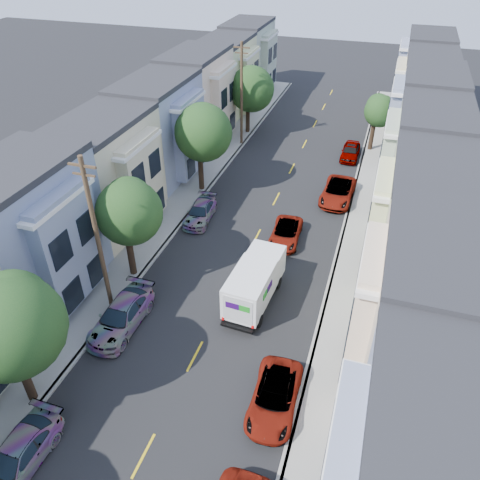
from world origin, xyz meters
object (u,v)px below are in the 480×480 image
at_px(utility_pole_far, 242,95).
at_px(lead_sedan, 286,233).
at_px(tree_d, 202,133).
at_px(parked_left_d, 200,212).
at_px(parked_right_b, 274,398).
at_px(tree_c, 128,213).
at_px(parked_right_c, 338,192).
at_px(tree_e, 251,89).
at_px(tree_b, 10,327).
at_px(tree_far_r, 379,112).
at_px(parked_left_c, 121,316).
at_px(fedex_truck, 255,282).
at_px(utility_pole_near, 98,239).
at_px(parked_right_d, 350,151).
at_px(parked_left_b, 16,458).

relative_size(utility_pole_far, lead_sedan, 2.25).
relative_size(tree_d, utility_pole_far, 0.76).
relative_size(parked_left_d, parked_right_b, 0.92).
relative_size(tree_c, tree_d, 0.91).
bearing_deg(parked_right_c, tree_e, 135.62).
distance_m(tree_b, tree_e, 36.15).
relative_size(tree_far_r, parked_left_d, 1.30).
bearing_deg(parked_left_c, fedex_truck, 33.40).
height_order(utility_pole_near, parked_right_c, utility_pole_near).
relative_size(parked_right_b, parked_right_d, 1.09).
height_order(parked_left_d, parked_right_d, parked_right_d).
bearing_deg(tree_c, parked_right_d, 63.78).
relative_size(tree_e, tree_far_r, 1.26).
relative_size(utility_pole_near, utility_pole_far, 1.00).
relative_size(tree_far_r, parked_right_c, 1.06).
bearing_deg(tree_e, utility_pole_far, -89.97).
bearing_deg(tree_d, tree_e, 90.00).
bearing_deg(tree_far_r, parked_left_c, -111.66).
distance_m(parked_left_b, parked_left_c, 9.00).
height_order(tree_far_r, utility_pole_far, utility_pole_far).
height_order(tree_d, lead_sedan, tree_d).
xyz_separation_m(tree_e, utility_pole_far, (0.00, -3.14, 0.36)).
bearing_deg(tree_far_r, tree_c, -117.59).
height_order(utility_pole_near, parked_right_d, utility_pole_near).
height_order(parked_right_c, parked_right_d, parked_right_c).
bearing_deg(parked_left_b, parked_right_b, 33.70).
bearing_deg(parked_left_d, parked_left_c, -94.88).
bearing_deg(fedex_truck, tree_b, -124.82).
xyz_separation_m(utility_pole_near, parked_left_b, (1.40, -10.14, -4.44)).
distance_m(tree_c, parked_right_d, 25.70).
bearing_deg(parked_left_b, lead_sedan, 71.46).
bearing_deg(parked_right_b, parked_right_c, 87.31).
xyz_separation_m(parked_left_d, parked_right_b, (9.80, -14.75, 0.01)).
relative_size(tree_c, parked_right_b, 1.47).
height_order(parked_left_c, parked_right_b, parked_left_c).
bearing_deg(tree_e, parked_right_d, -15.39).
bearing_deg(tree_e, tree_c, -90.00).
distance_m(tree_d, utility_pole_near, 15.57).
relative_size(parked_left_d, parked_right_c, 0.81).
distance_m(parked_right_b, parked_right_c, 21.15).
xyz_separation_m(tree_d, utility_pole_far, (0.00, 10.43, -0.12)).
bearing_deg(lead_sedan, parked_left_b, -112.16).
bearing_deg(utility_pole_far, tree_e, 90.03).
xyz_separation_m(tree_d, parked_left_b, (1.40, -25.71, -4.56)).
height_order(utility_pole_far, parked_left_c, utility_pole_far).
bearing_deg(parked_right_c, parked_right_d, 91.88).
height_order(tree_far_r, parked_left_b, tree_far_r).
bearing_deg(parked_right_b, utility_pole_near, 158.96).
bearing_deg(tree_c, parked_right_c, 51.59).
xyz_separation_m(lead_sedan, parked_left_b, (-7.04, -20.45, 0.09)).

